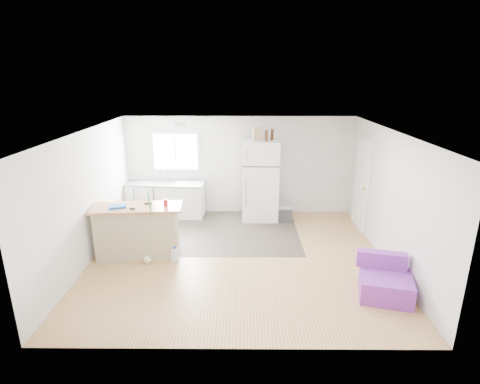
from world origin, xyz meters
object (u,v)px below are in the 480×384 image
Objects in this scene: peninsula at (138,231)px; cardboard_box at (257,134)px; red_cup at (166,202)px; blue_tray at (118,206)px; bottle_left at (266,136)px; cooler at (282,212)px; mop at (149,251)px; purple_seat at (385,282)px; cleaner_jug at (175,254)px; bottle_right at (272,135)px; kitchen_cabinets at (166,199)px; refrigerator at (260,180)px.

peninsula is 3.42m from cardboard_box.
red_cup is 0.87m from blue_tray.
cardboard_box reaches higher than blue_tray.
red_cup is 2.86m from bottle_left.
mop is at bearing -135.44° from cooler.
purple_seat reaches higher than cleaner_jug.
cardboard_box reaches higher than bottle_right.
purple_seat is at bearing -21.88° from peninsula.
cleaner_jug is 2.51× the size of red_cup.
bottle_right is at bearing 1.79° from kitchen_cabinets.
red_cup is 0.48× the size of bottle_left.
red_cup is (-3.67, 1.37, 0.84)m from purple_seat.
red_cup is (0.55, 0.06, 0.56)m from peninsula.
cleaner_jug is at bearing -71.31° from kitchen_cabinets.
cooler is 3.40m from mop.
cardboard_box is at bearing 37.69° from blue_tray.
bottle_right reaches higher than red_cup.
red_cup is at bearing -73.99° from kitchen_cabinets.
kitchen_cabinets is 2.14m from peninsula.
kitchen_cabinets is 6.42× the size of blue_tray.
kitchen_cabinets reaches higher than cleaner_jug.
bottle_left is (0.12, -0.12, 1.07)m from refrigerator.
purple_seat is (4.12, -3.46, -0.20)m from kitchen_cabinets.
purple_seat is 3.70× the size of bottle_right.
mop is 4.63× the size of blue_tray.
bottle_left is at bearing 132.45° from purple_seat.
blue_tray is at bearing -142.83° from refrigerator.
mop is at bearing -20.86° from blue_tray.
peninsula reaches higher than purple_seat.
refrigerator is at bearing 135.47° from bottle_left.
refrigerator is at bearing 35.58° from peninsula.
cardboard_box is (2.32, 1.98, 1.54)m from peninsula.
bottle_left reaches higher than purple_seat.
refrigerator reaches higher than red_cup.
purple_seat is (1.31, -3.15, 0.03)m from cooler.
mop is 5.55× the size of bottle_left.
bottle_right is at bearing 32.93° from peninsula.
bottle_right is (0.34, 0.06, -0.02)m from cardboard_box.
red_cup reaches higher than purple_seat.
peninsula is 0.61m from blue_tray.
peninsula is at bearing 177.21° from purple_seat.
bottle_right reaches higher than kitchen_cabinets.
peninsula reaches higher than cooler.
peninsula is at bearing 9.37° from blue_tray.
cooler is 3.08m from red_cup.
bottle_right is at bearing 35.12° from blue_tray.
cooler is 1.87× the size of blue_tray.
cardboard_box is at bearing 172.53° from cooler.
bottle_left is (1.79, 2.11, 1.89)m from cleaner_jug.
cooler is at bearing 127.06° from purple_seat.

